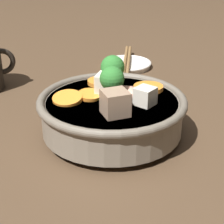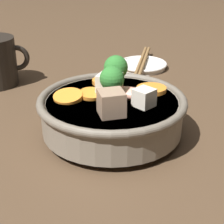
# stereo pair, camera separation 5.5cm
# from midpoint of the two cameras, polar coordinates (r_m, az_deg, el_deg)

# --- Properties ---
(ground_plane) EXTENTS (3.00, 3.00, 0.00)m
(ground_plane) POSITION_cam_midpoint_polar(r_m,az_deg,el_deg) (0.56, 2.78, -3.57)
(ground_plane) COLOR #4C3826
(stirfry_bowl) EXTENTS (0.22, 0.22, 0.11)m
(stirfry_bowl) POSITION_cam_midpoint_polar(r_m,az_deg,el_deg) (0.55, 2.90, 0.26)
(stirfry_bowl) COLOR slate
(stirfry_bowl) RESTS_ON ground_plane
(side_saucer) EXTENTS (0.11, 0.11, 0.01)m
(side_saucer) POSITION_cam_midpoint_polar(r_m,az_deg,el_deg) (0.85, 6.51, 7.10)
(side_saucer) COLOR white
(side_saucer) RESTS_ON ground_plane
(chopsticks_pair) EXTENTS (0.09, 0.20, 0.01)m
(chopsticks_pair) POSITION_cam_midpoint_polar(r_m,az_deg,el_deg) (0.85, 6.54, 7.71)
(chopsticks_pair) COLOR olive
(chopsticks_pair) RESTS_ON side_saucer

